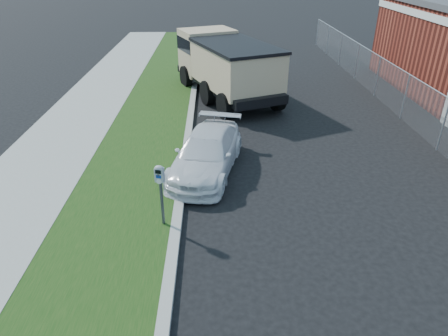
{
  "coord_description": "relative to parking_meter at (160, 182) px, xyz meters",
  "views": [
    {
      "loc": [
        -1.65,
        -8.17,
        5.92
      ],
      "look_at": [
        -1.4,
        1.0,
        1.0
      ],
      "focal_mm": 32.0,
      "sensor_mm": 36.0,
      "label": 1
    }
  ],
  "objects": [
    {
      "name": "ground",
      "position": [
        2.9,
        0.2,
        -1.29
      ],
      "size": [
        120.0,
        120.0,
        0.0
      ],
      "primitive_type": "plane",
      "color": "black",
      "rests_on": "ground"
    },
    {
      "name": "dump_truck",
      "position": [
        1.78,
        10.41,
        0.23
      ],
      "size": [
        4.92,
        7.32,
        2.7
      ],
      "rotation": [
        0.0,
        0.0,
        0.39
      ],
      "color": "black",
      "rests_on": "ground"
    },
    {
      "name": "chainlink_fence",
      "position": [
        8.9,
        7.2,
        -0.03
      ],
      "size": [
        0.06,
        30.06,
        30.0
      ],
      "color": "slate",
      "rests_on": "ground"
    },
    {
      "name": "white_wagon",
      "position": [
        1.01,
        2.97,
        -0.68
      ],
      "size": [
        2.61,
        4.46,
        1.21
      ],
      "primitive_type": "imported",
      "rotation": [
        0.0,
        0.0,
        -0.23
      ],
      "color": "silver",
      "rests_on": "ground"
    },
    {
      "name": "parking_meter",
      "position": [
        0.0,
        0.0,
        0.0
      ],
      "size": [
        0.25,
        0.19,
        1.58
      ],
      "rotation": [
        0.0,
        0.0,
        -0.24
      ],
      "color": "#3F4247",
      "rests_on": "ground"
    },
    {
      "name": "streetside",
      "position": [
        -2.66,
        2.2,
        -1.22
      ],
      "size": [
        6.12,
        50.0,
        0.15
      ],
      "color": "gray",
      "rests_on": "ground"
    }
  ]
}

